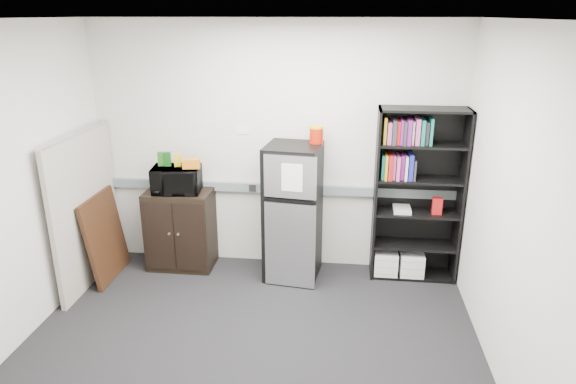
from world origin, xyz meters
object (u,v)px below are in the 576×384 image
object	(u,v)px
bookshelf	(416,192)
cubicle_partition	(86,209)
microwave	(177,179)
refrigerator	(293,213)
cabinet	(181,229)

from	to	relation	value
bookshelf	cubicle_partition	size ratio (longest dim) A/B	1.14
cubicle_partition	microwave	distance (m)	0.98
cubicle_partition	refrigerator	bearing A→B (deg)	9.08
cubicle_partition	cabinet	bearing A→B (deg)	26.11
cabinet	microwave	bearing A→B (deg)	-90.00
cabinet	microwave	world-z (taller)	microwave
bookshelf	cubicle_partition	world-z (taller)	bookshelf
bookshelf	microwave	bearing A→B (deg)	-178.17
bookshelf	refrigerator	world-z (taller)	bookshelf
microwave	refrigerator	distance (m)	1.31
cubicle_partition	microwave	world-z (taller)	cubicle_partition
microwave	refrigerator	xyz separation A→B (m)	(1.27, -0.06, -0.30)
refrigerator	bookshelf	bearing A→B (deg)	13.41
refrigerator	microwave	bearing A→B (deg)	-175.99
cubicle_partition	cabinet	distance (m)	1.02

